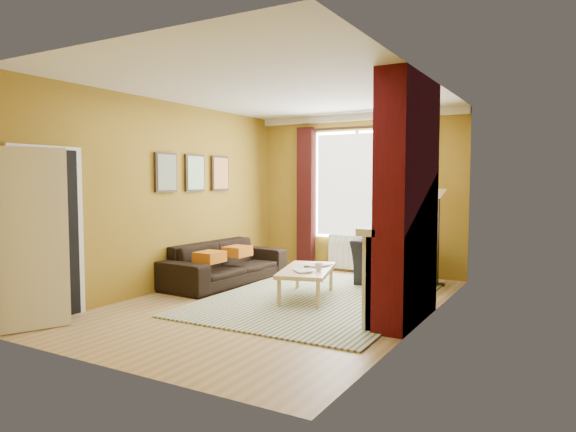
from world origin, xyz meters
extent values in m
plane|color=olive|center=(0.00, 0.00, 0.00)|extent=(5.50, 5.50, 0.00)
cube|color=olive|center=(0.00, 2.75, 1.40)|extent=(3.80, 0.02, 2.80)
cube|color=olive|center=(0.00, -2.75, 1.40)|extent=(3.80, 0.02, 2.80)
cube|color=olive|center=(1.90, 0.00, 1.40)|extent=(0.02, 5.50, 2.80)
cube|color=olive|center=(-1.90, 0.00, 1.40)|extent=(0.02, 5.50, 2.80)
cube|color=silver|center=(0.00, 0.00, 2.80)|extent=(3.80, 5.50, 0.01)
cube|color=#4B0A10|center=(1.72, 0.00, 1.40)|extent=(0.35, 1.40, 2.80)
cube|color=silver|center=(1.53, 0.00, 0.55)|extent=(0.12, 1.30, 1.10)
cube|color=silver|center=(1.48, 0.00, 1.08)|extent=(0.22, 1.40, 0.08)
cube|color=silver|center=(1.51, -0.58, 0.52)|extent=(0.16, 0.14, 1.04)
cube|color=silver|center=(1.51, 0.58, 0.52)|extent=(0.16, 0.14, 1.04)
cube|color=black|center=(1.56, 0.00, 0.45)|extent=(0.06, 0.80, 0.90)
cube|color=black|center=(1.54, 0.00, 0.03)|extent=(0.20, 1.00, 0.06)
cube|color=silver|center=(1.49, -0.35, 1.20)|extent=(0.03, 0.12, 0.16)
cube|color=black|center=(1.49, -0.10, 1.19)|extent=(0.03, 0.10, 0.14)
cylinder|color=black|center=(1.49, 0.15, 1.18)|extent=(0.10, 0.10, 0.12)
cube|color=black|center=(1.53, 0.00, 1.85)|extent=(0.03, 0.60, 0.75)
cube|color=#B3773C|center=(1.51, 0.00, 1.85)|extent=(0.01, 0.52, 0.66)
cube|color=silver|center=(0.00, 2.71, 2.74)|extent=(3.80, 0.08, 0.12)
cube|color=white|center=(0.00, 2.72, 1.55)|extent=(1.60, 0.04, 1.90)
cube|color=silver|center=(0.00, 2.68, 1.55)|extent=(1.50, 0.02, 1.80)
cube|color=silver|center=(0.00, 2.70, 1.55)|extent=(0.06, 0.04, 1.90)
cube|color=black|center=(-0.98, 2.63, 1.35)|extent=(0.30, 0.16, 2.50)
cube|color=black|center=(0.98, 2.63, 1.35)|extent=(0.30, 0.16, 2.50)
cylinder|color=black|center=(0.00, 2.63, 2.55)|extent=(2.30, 0.05, 0.05)
cube|color=silver|center=(0.00, 2.65, 0.35)|extent=(1.00, 0.10, 0.60)
cube|color=silver|center=(-0.45, 2.59, 0.35)|extent=(0.04, 0.03, 0.56)
cube|color=silver|center=(-0.34, 2.59, 0.35)|extent=(0.04, 0.03, 0.56)
cube|color=silver|center=(-0.23, 2.59, 0.35)|extent=(0.04, 0.03, 0.56)
cube|color=silver|center=(-0.12, 2.59, 0.35)|extent=(0.04, 0.03, 0.56)
cube|color=silver|center=(-0.01, 2.59, 0.35)|extent=(0.04, 0.03, 0.56)
cube|color=silver|center=(0.10, 2.59, 0.35)|extent=(0.04, 0.03, 0.56)
cube|color=silver|center=(0.21, 2.59, 0.35)|extent=(0.04, 0.03, 0.56)
cube|color=silver|center=(0.32, 2.59, 0.35)|extent=(0.04, 0.03, 0.56)
cube|color=silver|center=(0.43, 2.59, 0.35)|extent=(0.04, 0.03, 0.56)
cube|color=black|center=(-1.87, -0.10, 1.75)|extent=(0.04, 0.44, 0.58)
cube|color=#C3792D|center=(-1.84, -0.10, 1.75)|extent=(0.01, 0.38, 0.52)
cube|color=black|center=(-1.87, 0.55, 1.75)|extent=(0.04, 0.44, 0.58)
cube|color=green|center=(-1.84, 0.55, 1.75)|extent=(0.01, 0.38, 0.52)
cube|color=black|center=(-1.87, 1.20, 1.75)|extent=(0.04, 0.44, 0.58)
cube|color=#C94732|center=(-1.84, 1.20, 1.75)|extent=(0.01, 0.38, 0.52)
cube|color=silver|center=(-1.88, -2.05, 1.00)|extent=(0.05, 0.94, 2.06)
cube|color=black|center=(-1.85, -2.05, 1.00)|extent=(0.02, 0.80, 1.98)
cube|color=silver|center=(-1.68, -2.41, 1.00)|extent=(0.37, 0.74, 1.98)
imported|color=#417534|center=(1.49, 0.45, 1.26)|extent=(0.14, 0.10, 0.27)
cube|color=#AB550E|center=(-1.27, 0.15, 0.51)|extent=(0.34, 0.40, 0.16)
cube|color=#AB550E|center=(-1.27, 0.85, 0.51)|extent=(0.34, 0.40, 0.16)
cube|color=#33438C|center=(0.34, 0.49, 0.01)|extent=(2.70, 3.70, 0.02)
imported|color=black|center=(-1.42, 0.75, 0.33)|extent=(0.98, 2.28, 0.65)
imported|color=black|center=(0.94, 1.93, 0.36)|extent=(1.19, 1.06, 0.73)
cube|color=tan|center=(0.20, 0.42, 0.40)|extent=(0.97, 1.40, 0.05)
cylinder|color=tan|center=(0.12, -0.20, 0.18)|extent=(0.07, 0.07, 0.37)
cylinder|color=tan|center=(0.61, -0.05, 0.18)|extent=(0.07, 0.07, 0.37)
cylinder|color=tan|center=(-0.21, 0.90, 0.18)|extent=(0.07, 0.07, 0.37)
cylinder|color=tan|center=(0.28, 1.04, 0.18)|extent=(0.07, 0.07, 0.37)
cylinder|color=olive|center=(0.46, 2.10, 0.20)|extent=(0.35, 0.35, 0.40)
cylinder|color=black|center=(1.55, 2.24, 0.01)|extent=(0.24, 0.24, 0.03)
cylinder|color=black|center=(1.55, 2.24, 0.72)|extent=(0.02, 0.02, 1.38)
cone|color=beige|center=(1.55, 2.24, 1.42)|extent=(0.24, 0.24, 0.17)
imported|color=#999999|center=(0.21, 0.08, 0.44)|extent=(0.35, 0.34, 0.03)
imported|color=#999999|center=(0.14, 0.71, 0.44)|extent=(0.33, 0.39, 0.03)
imported|color=#999999|center=(0.42, 0.34, 0.47)|extent=(0.14, 0.14, 0.10)
cube|color=#27272A|center=(0.16, 0.55, 0.43)|extent=(0.06, 0.17, 0.02)
camera|label=1|loc=(3.44, -5.77, 1.63)|focal=32.00mm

